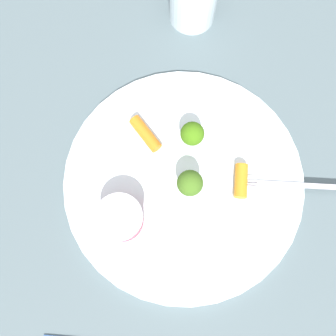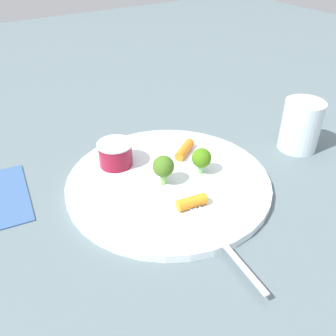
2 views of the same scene
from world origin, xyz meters
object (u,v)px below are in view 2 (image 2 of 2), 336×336
at_px(sauce_cup, 116,154).
at_px(drinking_glass, 301,126).
at_px(broccoli_floret_0, 201,158).
at_px(plate, 168,182).
at_px(carrot_stick_1, 192,202).
at_px(broccoli_floret_1, 163,167).
at_px(carrot_stick_0, 185,150).
at_px(fork, 221,241).

bearing_deg(sauce_cup, drinking_glass, -109.34).
height_order(broccoli_floret_0, drinking_glass, drinking_glass).
distance_m(plate, broccoli_floret_0, 0.06).
relative_size(sauce_cup, broccoli_floret_0, 1.32).
height_order(carrot_stick_1, drinking_glass, drinking_glass).
xyz_separation_m(sauce_cup, broccoli_floret_1, (-0.08, -0.04, 0.01)).
relative_size(plate, broccoli_floret_1, 6.61).
relative_size(broccoli_floret_0, carrot_stick_0, 0.82).
relative_size(carrot_stick_1, drinking_glass, 0.49).
height_order(broccoli_floret_0, carrot_stick_1, broccoli_floret_0).
distance_m(plate, broccoli_floret_1, 0.04).
height_order(broccoli_floret_1, fork, broccoli_floret_1).
bearing_deg(carrot_stick_0, fork, 158.39).
bearing_deg(fork, broccoli_floret_0, -26.49).
bearing_deg(carrot_stick_0, carrot_stick_1, 149.85).
xyz_separation_m(sauce_cup, carrot_stick_1, (-0.15, -0.04, -0.01)).
bearing_deg(broccoli_floret_0, carrot_stick_1, 135.06).
xyz_separation_m(broccoli_floret_0, carrot_stick_1, (-0.06, 0.06, -0.02)).
relative_size(plate, carrot_stick_0, 5.98).
xyz_separation_m(carrot_stick_0, drinking_glass, (-0.07, -0.19, 0.02)).
relative_size(plate, carrot_stick_1, 7.23).
bearing_deg(broccoli_floret_0, fork, 153.51).
bearing_deg(fork, carrot_stick_0, -21.61).
height_order(broccoli_floret_0, broccoli_floret_1, broccoli_floret_1).
bearing_deg(carrot_stick_0, drinking_glass, -111.02).
distance_m(carrot_stick_1, fork, 0.07).
bearing_deg(drinking_glass, plate, 83.96).
height_order(sauce_cup, broccoli_floret_0, broccoli_floret_0).
relative_size(fork, drinking_glass, 1.93).
xyz_separation_m(plate, fork, (-0.15, 0.01, 0.01)).
bearing_deg(broccoli_floret_1, broccoli_floret_0, -96.37).
bearing_deg(broccoli_floret_1, carrot_stick_0, -54.56).
height_order(broccoli_floret_0, carrot_stick_0, broccoli_floret_0).
bearing_deg(broccoli_floret_0, sauce_cup, 47.63).
height_order(carrot_stick_0, carrot_stick_1, same).
bearing_deg(plate, sauce_cup, 31.79).
bearing_deg(drinking_glass, carrot_stick_1, 99.73).
relative_size(broccoli_floret_1, carrot_stick_0, 0.90).
bearing_deg(carrot_stick_1, carrot_stick_0, -30.15).
distance_m(broccoli_floret_0, fork, 0.15).
relative_size(broccoli_floret_0, broccoli_floret_1, 0.91).
height_order(carrot_stick_0, drinking_glass, drinking_glass).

